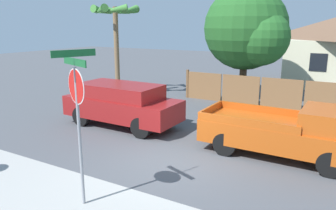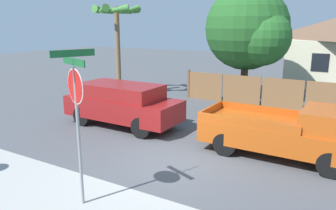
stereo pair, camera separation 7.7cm
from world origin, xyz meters
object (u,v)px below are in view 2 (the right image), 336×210
object	(u,v)px
orange_pickup	(289,132)
oak_tree	(250,30)
red_suv	(122,103)
stop_sign	(76,101)
palm_tree	(117,18)

from	to	relation	value
orange_pickup	oak_tree	bearing A→B (deg)	116.76
oak_tree	red_suv	size ratio (longest dim) A/B	1.26
stop_sign	palm_tree	bearing A→B (deg)	145.69
red_suv	orange_pickup	size ratio (longest dim) A/B	0.98
oak_tree	palm_tree	xyz separation A→B (m)	(-6.81, -2.75, 0.63)
palm_tree	red_suv	world-z (taller)	palm_tree
palm_tree	orange_pickup	xyz separation A→B (m)	(10.46, -4.71, -3.57)
palm_tree	orange_pickup	size ratio (longest dim) A/B	1.04
red_suv	stop_sign	bearing A→B (deg)	-60.13
palm_tree	stop_sign	bearing A→B (deg)	-55.41
palm_tree	red_suv	size ratio (longest dim) A/B	1.06
palm_tree	red_suv	distance (m)	7.04
oak_tree	palm_tree	world-z (taller)	oak_tree
oak_tree	orange_pickup	bearing A→B (deg)	-63.96
oak_tree	stop_sign	xyz separation A→B (m)	(0.07, -12.73, -1.31)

